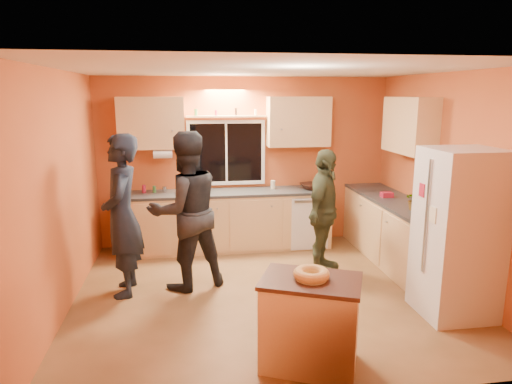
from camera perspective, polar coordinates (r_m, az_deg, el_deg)
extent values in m
plane|color=brown|center=(5.61, 1.46, -12.50)|extent=(4.50, 4.50, 0.00)
cube|color=#C66432|center=(7.15, -1.34, 3.80)|extent=(4.50, 0.04, 2.60)
cube|color=#C66432|center=(3.32, 7.75, -6.21)|extent=(4.50, 0.04, 2.60)
cube|color=#C66432|center=(5.29, -23.19, -0.16)|extent=(0.04, 4.00, 2.60)
cube|color=#C66432|center=(6.02, 23.11, 1.23)|extent=(0.04, 4.00, 2.60)
cube|color=white|center=(5.10, 1.62, 15.08)|extent=(4.50, 4.00, 0.02)
cube|color=black|center=(7.08, -3.74, 4.92)|extent=(1.10, 0.02, 0.90)
cube|color=white|center=(7.07, -3.73, 4.90)|extent=(1.20, 0.04, 1.00)
cube|color=tan|center=(6.88, -12.95, 8.40)|extent=(0.95, 0.33, 0.75)
cube|color=tan|center=(7.07, 5.33, 8.75)|extent=(0.95, 0.33, 0.75)
cube|color=tan|center=(6.56, 18.66, 7.91)|extent=(0.33, 1.00, 0.75)
cylinder|color=silver|center=(6.80, -11.57, 4.65)|extent=(0.27, 0.12, 0.12)
cube|color=tan|center=(7.00, -3.83, -3.69)|extent=(3.20, 0.60, 0.86)
cube|color=#282B2D|center=(6.90, -3.88, -0.09)|extent=(3.24, 0.62, 0.04)
cube|color=tan|center=(7.55, 13.87, -2.86)|extent=(0.60, 0.60, 0.86)
cube|color=#282B2D|center=(7.45, 14.04, 0.49)|extent=(0.62, 0.62, 0.04)
cube|color=tan|center=(6.50, 17.91, -5.53)|extent=(0.60, 1.80, 0.86)
cube|color=#282B2D|center=(6.38, 18.17, -1.67)|extent=(0.62, 1.84, 0.04)
cube|color=silver|center=(5.26, 23.95, -4.79)|extent=(0.72, 0.70, 1.80)
cube|color=tan|center=(4.13, 6.76, -16.09)|extent=(0.95, 0.81, 0.78)
cube|color=black|center=(3.96, 6.91, -10.98)|extent=(0.99, 0.86, 0.04)
torus|color=tan|center=(3.93, 6.93, -10.14)|extent=(0.31, 0.31, 0.09)
imported|color=black|center=(5.53, -16.39, -2.87)|extent=(0.48, 0.71, 1.91)
imported|color=black|center=(5.55, -8.77, -2.39)|extent=(1.14, 1.02, 1.92)
imported|color=#333C26|center=(6.03, 8.46, -2.51)|extent=(0.85, 1.04, 1.65)
imported|color=black|center=(7.10, 7.03, 0.72)|extent=(0.42, 0.42, 0.09)
cylinder|color=beige|center=(6.85, -8.94, 0.60)|extent=(0.14, 0.14, 0.17)
imported|color=gray|center=(6.08, 19.31, -0.92)|extent=(0.30, 0.27, 0.27)
cube|color=#A81932|center=(6.75, 16.02, -0.32)|extent=(0.16, 0.12, 0.07)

